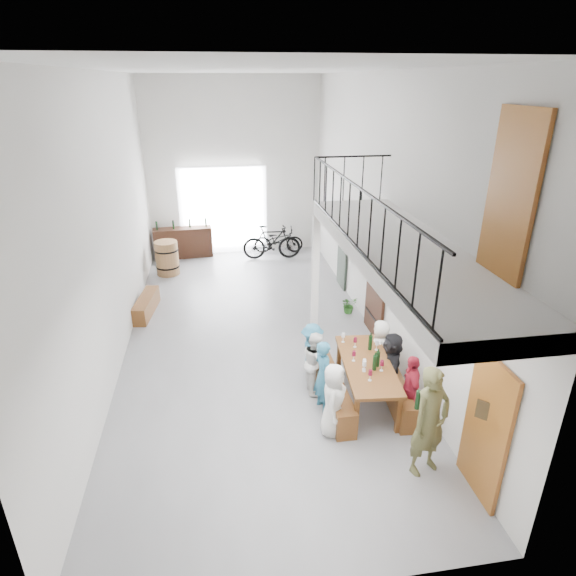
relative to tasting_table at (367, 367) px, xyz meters
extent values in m
plane|color=slate|center=(-1.78, 2.69, -0.71)|extent=(12.00, 12.00, 0.00)
plane|color=silver|center=(-1.78, 8.69, 2.04)|extent=(5.50, 0.00, 5.50)
plane|color=silver|center=(-1.78, -3.31, 2.04)|extent=(5.50, 0.00, 5.50)
plane|color=silver|center=(-4.53, 2.69, 2.04)|extent=(0.00, 12.00, 12.00)
plane|color=silver|center=(0.97, 2.69, 2.04)|extent=(0.00, 12.00, 12.00)
plane|color=white|center=(-1.78, 2.69, 4.79)|extent=(12.00, 12.00, 0.00)
cube|color=white|center=(-2.18, 8.63, 0.69)|extent=(2.80, 0.08, 2.80)
cube|color=brown|center=(0.92, -2.21, 0.34)|extent=(0.06, 0.95, 2.10)
cube|color=black|center=(0.92, 2.39, 0.29)|extent=(0.06, 1.10, 2.00)
cube|color=#2B352C|center=(0.92, 5.19, 0.29)|extent=(0.06, 0.80, 2.00)
cube|color=brown|center=(0.92, -1.81, 3.39)|extent=(0.06, 0.90, 1.95)
cube|color=#45341B|center=(0.94, 1.29, 1.19)|extent=(0.04, 0.45, 0.55)
cylinder|color=white|center=(0.93, 3.89, 1.69)|extent=(0.04, 0.28, 0.28)
cube|color=silver|center=(0.22, -0.51, 2.29)|extent=(1.50, 5.60, 0.25)
cube|color=black|center=(-0.51, -0.51, 3.27)|extent=(0.03, 5.60, 0.03)
cube|color=black|center=(-0.51, -0.51, 2.44)|extent=(0.03, 5.60, 0.03)
cube|color=black|center=(0.22, 2.27, 3.27)|extent=(1.50, 0.03, 0.03)
cube|color=silver|center=(-0.48, 2.24, 0.73)|extent=(0.14, 0.14, 2.88)
cube|color=brown|center=(0.00, 0.00, 0.05)|extent=(1.00, 2.07, 0.06)
cube|color=brown|center=(-0.42, -0.83, -0.34)|extent=(0.07, 0.07, 0.73)
cube|color=brown|center=(0.27, -0.89, -0.34)|extent=(0.07, 0.07, 0.73)
cube|color=brown|center=(-0.27, 0.89, -0.34)|extent=(0.07, 0.07, 0.73)
cube|color=brown|center=(0.42, 0.83, -0.34)|extent=(0.07, 0.07, 0.73)
cube|color=brown|center=(-0.60, 0.07, -0.46)|extent=(0.35, 2.11, 0.49)
cube|color=brown|center=(0.52, 0.06, -0.46)|extent=(0.46, 2.15, 0.49)
cylinder|color=black|center=(0.14, -0.11, 0.26)|extent=(0.07, 0.07, 0.35)
cylinder|color=black|center=(0.18, 0.45, 0.26)|extent=(0.07, 0.07, 0.35)
cylinder|color=black|center=(0.05, -0.21, 0.26)|extent=(0.07, 0.07, 0.35)
cube|color=brown|center=(-4.28, 4.27, -0.49)|extent=(0.53, 1.54, 0.42)
cylinder|color=olive|center=(-3.93, 6.87, -0.20)|extent=(0.67, 0.67, 1.00)
cylinder|color=black|center=(-3.93, 6.87, -0.46)|extent=(0.68, 0.68, 0.05)
cylinder|color=black|center=(-3.93, 6.87, 0.05)|extent=(0.68, 0.68, 0.05)
cube|color=black|center=(-3.53, 8.34, -0.22)|extent=(1.87, 0.66, 0.97)
cylinder|color=black|center=(-4.29, 8.24, 0.40)|extent=(0.06, 0.06, 0.28)
cylinder|color=black|center=(-3.78, 8.27, 0.40)|extent=(0.06, 0.06, 0.28)
cylinder|color=black|center=(-3.28, 8.39, 0.40)|extent=(0.06, 0.06, 0.28)
cylinder|color=black|center=(-2.76, 8.40, 0.40)|extent=(0.06, 0.06, 0.28)
imported|color=silver|center=(-0.78, -0.72, -0.07)|extent=(0.61, 0.73, 1.27)
imported|color=#276784|center=(-0.80, -0.07, -0.04)|extent=(0.44, 0.56, 1.33)
imported|color=silver|center=(-0.82, 0.47, -0.11)|extent=(0.46, 0.59, 1.20)
imported|color=#276784|center=(-0.80, 0.89, -0.13)|extent=(0.50, 0.78, 1.15)
imported|color=#A71C30|center=(0.58, -0.57, -0.10)|extent=(0.41, 0.75, 1.22)
imported|color=black|center=(0.50, 0.15, -0.08)|extent=(0.63, 1.21, 1.25)
imported|color=silver|center=(0.51, 0.77, -0.12)|extent=(0.56, 0.67, 1.18)
imported|color=brown|center=(0.37, -1.73, 0.16)|extent=(0.74, 0.61, 1.73)
imported|color=#184D17|center=(0.67, 3.51, -0.49)|extent=(0.46, 0.42, 0.43)
imported|color=black|center=(-0.42, 8.29, -0.28)|extent=(1.66, 0.71, 0.85)
imported|color=black|center=(-0.72, 7.71, -0.15)|extent=(1.88, 0.65, 1.11)
camera|label=1|loc=(-2.48, -6.85, 4.63)|focal=30.00mm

